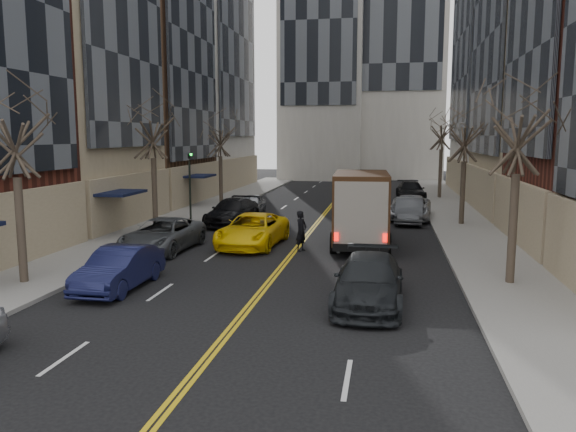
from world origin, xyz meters
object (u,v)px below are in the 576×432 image
ups_truck (361,209)px  pedestrian (301,231)px  observer_sedan (369,281)px  taxi (253,230)px

ups_truck → pedestrian: 3.28m
observer_sedan → pedestrian: pedestrian is taller
ups_truck → pedestrian: size_ratio=3.56×
observer_sedan → taxi: (-6.04, 8.88, 0.02)m
pedestrian → observer_sedan: bearing=-133.0°
ups_truck → taxi: bearing=-174.4°
ups_truck → taxi: ups_truck is taller
pedestrian → ups_truck: bearing=-36.0°
ups_truck → observer_sedan: size_ratio=1.27×
observer_sedan → taxi: bearing=125.3°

